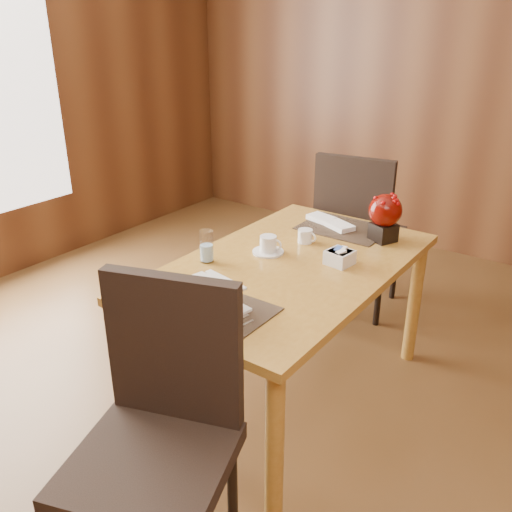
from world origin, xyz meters
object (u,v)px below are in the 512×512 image
Objects in this scene: berry_decor at (385,215)px; near_chair at (161,420)px; soup_setting at (204,300)px; far_chair at (357,226)px; water_glass at (206,246)px; creamer_jug at (305,236)px; coffee_cup at (268,246)px; bread_plate at (143,289)px; sugar_caddy at (340,257)px; dining_table at (288,281)px.

berry_decor is 0.23× the size of near_chair.
soup_setting is 1.13m from berry_decor.
water_glass is at bearing 72.52° from far_chair.
creamer_jug is (-0.05, 0.84, -0.02)m from soup_setting.
water_glass is at bearing -127.87° from berry_decor.
far_chair is at bearing 89.21° from coffee_cup.
soup_setting is 1.24× the size of berry_decor.
creamer_jug is (0.25, 0.47, -0.04)m from water_glass.
soup_setting is 2.05× the size of bread_plate.
soup_setting is at bearing -78.21° from coffee_cup.
near_chair is (0.17, -0.42, -0.21)m from soup_setting.
far_chair reaches higher than coffee_cup.
far_chair reaches higher than sugar_caddy.
bread_plate is at bearing -127.21° from sugar_caddy.
coffee_cup is 0.14× the size of near_chair.
creamer_jug is at bearing 80.78° from near_chair.
coffee_cup reaches higher than bread_plate.
berry_decor reaches higher than water_glass.
creamer_jug is 0.77m from far_chair.
far_chair is at bearing 82.37° from bread_plate.
near_chair is at bearing -39.70° from bread_plate.
soup_setting is at bearing 92.40° from near_chair.
berry_decor is at bearing 50.83° from coffee_cup.
soup_setting is (-0.02, -0.58, 0.15)m from dining_table.
coffee_cup is 0.98m from far_chair.
sugar_caddy is at bearing 13.93° from coffee_cup.
far_chair is at bearing 97.47° from dining_table.
water_glass is (-0.32, -0.21, 0.17)m from dining_table.
far_chair is (-0.13, 1.00, -0.05)m from dining_table.
water_glass is at bearing -147.21° from sugar_caddy.
water_glass is 0.14× the size of far_chair.
creamer_jug is (-0.07, 0.26, 0.13)m from dining_table.
far_chair is at bearing 110.53° from sugar_caddy.
berry_decor is (0.31, 0.25, 0.11)m from creamer_jug.
sugar_caddy is 0.45× the size of berry_decor.
dining_table is 0.69m from bread_plate.
dining_table is at bearing -14.98° from coffee_cup.
near_chair reaches higher than berry_decor.
berry_decor is (0.26, 1.09, 0.09)m from soup_setting.
bread_plate is at bearing -93.61° from water_glass.
soup_setting reaches higher than creamer_jug.
creamer_jug reaches higher than dining_table.
berry_decor is 1.26m from bread_plate.
soup_setting reaches higher than bread_plate.
near_chair is at bearing -74.15° from coffee_cup.
soup_setting is at bearing -106.84° from sugar_caddy.
far_chair is at bearing 105.39° from soup_setting.
berry_decor is (0.04, 0.39, 0.11)m from sugar_caddy.
far_chair is (0.19, 1.21, -0.23)m from water_glass.
water_glass reaches higher than creamer_jug.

